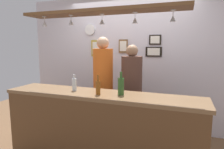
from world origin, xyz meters
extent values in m
cube|color=silver|center=(0.00, 1.10, 1.30)|extent=(4.40, 0.06, 2.60)
cube|color=brown|center=(0.00, -0.35, 0.98)|extent=(2.70, 0.55, 0.04)
cube|color=brown|center=(0.00, -0.60, 0.48)|extent=(2.65, 0.04, 0.96)
cube|color=brown|center=(0.00, -0.30, 2.06)|extent=(2.20, 0.36, 0.04)
cylinder|color=silver|center=(-0.87, -0.33, 2.03)|extent=(0.06, 0.06, 0.00)
cylinder|color=silver|center=(-0.87, -0.33, 2.01)|extent=(0.01, 0.01, 0.05)
cone|color=silver|center=(-0.87, -0.33, 1.94)|extent=(0.07, 0.07, 0.08)
cylinder|color=silver|center=(-0.44, -0.32, 2.03)|extent=(0.06, 0.06, 0.00)
cylinder|color=silver|center=(-0.44, -0.32, 2.01)|extent=(0.01, 0.01, 0.05)
cone|color=silver|center=(-0.44, -0.32, 1.94)|extent=(0.07, 0.07, 0.08)
cylinder|color=silver|center=(-0.01, -0.25, 2.03)|extent=(0.06, 0.06, 0.00)
cylinder|color=silver|center=(-0.01, -0.25, 2.01)|extent=(0.01, 0.01, 0.05)
cone|color=silver|center=(-0.01, -0.25, 1.94)|extent=(0.07, 0.07, 0.08)
cylinder|color=silver|center=(0.43, -0.23, 2.03)|extent=(0.06, 0.06, 0.00)
cylinder|color=silver|center=(0.43, -0.23, 2.01)|extent=(0.01, 0.01, 0.05)
cone|color=silver|center=(0.43, -0.23, 1.94)|extent=(0.07, 0.07, 0.08)
cylinder|color=silver|center=(0.88, -0.25, 2.03)|extent=(0.06, 0.06, 0.00)
cylinder|color=silver|center=(0.88, -0.25, 2.01)|extent=(0.01, 0.01, 0.05)
cone|color=silver|center=(0.88, -0.25, 1.94)|extent=(0.07, 0.07, 0.08)
cube|color=#2D334C|center=(-0.27, 0.39, 0.42)|extent=(0.17, 0.18, 0.84)
cylinder|color=orange|center=(-0.27, 0.39, 1.21)|extent=(0.34, 0.34, 0.73)
sphere|color=tan|center=(-0.27, 0.39, 1.67)|extent=(0.21, 0.21, 0.21)
cube|color=#2D334C|center=(0.23, 0.39, 0.39)|extent=(0.17, 0.18, 0.78)
cylinder|color=brown|center=(0.23, 0.39, 1.12)|extent=(0.34, 0.34, 0.68)
sphere|color=#9E7556|center=(0.23, 0.39, 1.55)|extent=(0.19, 0.19, 0.19)
cylinder|color=#2D5623|center=(0.28, -0.33, 1.11)|extent=(0.08, 0.08, 0.22)
cylinder|color=#2D5623|center=(0.28, -0.33, 1.26)|extent=(0.03, 0.03, 0.08)
cylinder|color=brown|center=(0.01, -0.43, 1.09)|extent=(0.06, 0.06, 0.18)
cylinder|color=brown|center=(0.01, -0.43, 1.22)|extent=(0.03, 0.03, 0.08)
cylinder|color=silver|center=(-0.40, -0.33, 1.09)|extent=(0.06, 0.06, 0.17)
cylinder|color=silver|center=(-0.40, -0.33, 1.20)|extent=(0.03, 0.03, 0.06)
cube|color=#B29338|center=(-0.69, 1.06, 1.57)|extent=(0.26, 0.02, 0.34)
cube|color=white|center=(-0.69, 1.05, 1.57)|extent=(0.20, 0.01, 0.26)
cube|color=brown|center=(-0.12, 1.06, 1.62)|extent=(0.18, 0.02, 0.26)
cube|color=white|center=(-0.12, 1.05, 1.62)|extent=(0.14, 0.01, 0.20)
cube|color=black|center=(0.50, 1.06, 1.74)|extent=(0.22, 0.02, 0.18)
cube|color=white|center=(0.50, 1.05, 1.74)|extent=(0.17, 0.01, 0.14)
cube|color=black|center=(0.48, 1.06, 1.52)|extent=(0.30, 0.02, 0.18)
cube|color=white|center=(0.48, 1.05, 1.52)|extent=(0.23, 0.01, 0.14)
cylinder|color=white|center=(-0.84, 1.05, 1.96)|extent=(0.22, 0.03, 0.22)
camera|label=1|loc=(1.04, -2.71, 1.63)|focal=31.76mm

